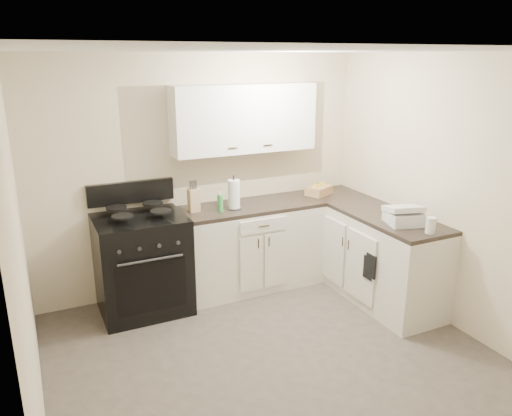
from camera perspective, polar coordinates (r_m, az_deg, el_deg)
name	(u,v)px	position (r m, az deg, el deg)	size (l,w,h in m)	color
floor	(280,366)	(4.34, 2.81, -17.63)	(3.60, 3.60, 0.00)	#473F38
ceiling	(286,50)	(3.57, 3.41, 17.55)	(3.60, 3.60, 0.00)	white
wall_back	(203,175)	(5.36, -6.13, 3.81)	(3.60, 3.60, 0.00)	beige
wall_right	(458,196)	(4.86, 22.09, 1.27)	(3.60, 3.60, 0.00)	beige
wall_left	(22,265)	(3.36, -25.20, -5.89)	(3.60, 3.60, 0.00)	beige
wall_front	(476,342)	(2.49, 23.82, -13.81)	(3.60, 3.60, 0.00)	beige
base_cabinets_back	(251,248)	(5.49, -0.61, -4.54)	(1.55, 0.60, 0.90)	silver
base_cabinets_right	(367,252)	(5.50, 12.56, -4.91)	(0.60, 1.90, 0.90)	silver
countertop_back	(251,207)	(5.33, -0.62, 0.16)	(1.55, 0.60, 0.04)	black
countertop_right	(370,210)	(5.35, 12.88, -0.23)	(0.60, 1.90, 0.04)	black
upper_cabinets	(244,118)	(5.28, -1.35, 10.20)	(1.55, 0.30, 0.70)	white
stove	(142,267)	(5.11, -12.86, -6.54)	(0.86, 0.74, 1.04)	black
knife_block	(194,200)	(5.10, -7.13, 0.88)	(0.11, 0.10, 0.24)	#D4BC82
paper_towel	(234,194)	(5.16, -2.55, 1.56)	(0.13, 0.13, 0.30)	white
soap_bottle	(220,203)	(5.08, -4.12, 0.54)	(0.06, 0.06, 0.18)	green
wicker_basket	(319,190)	(5.75, 7.21, 2.01)	(0.30, 0.20, 0.10)	tan
countertop_grill	(404,218)	(4.92, 16.58, -1.08)	(0.32, 0.30, 0.12)	silver
glass_jar	(431,225)	(4.72, 19.34, -1.88)	(0.09, 0.09, 0.15)	silver
oven_mitt_near	(371,266)	(4.94, 12.98, -6.47)	(0.02, 0.14, 0.24)	black
oven_mitt_far	(368,268)	(4.98, 12.70, -6.69)	(0.02, 0.13, 0.23)	black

